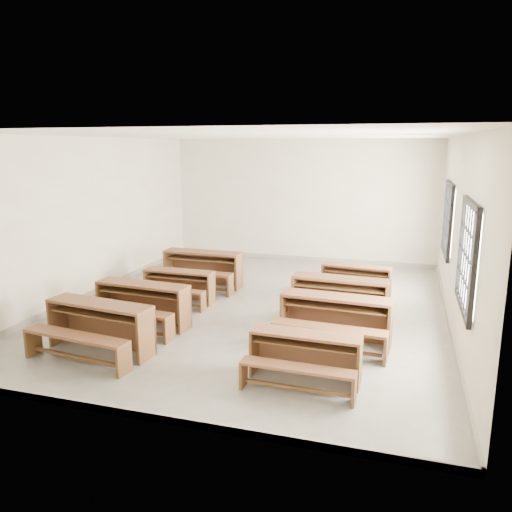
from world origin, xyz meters
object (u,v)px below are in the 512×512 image
(desk_set_2, at_px, (178,284))
(desk_set_6, at_px, (339,296))
(desk_set_3, at_px, (202,266))
(desk_set_5, at_px, (335,317))
(desk_set_0, at_px, (98,324))
(desk_set_7, at_px, (356,278))
(desk_set_4, at_px, (304,354))
(desk_set_1, at_px, (141,302))

(desk_set_2, bearing_deg, desk_set_6, -2.11)
(desk_set_3, bearing_deg, desk_set_2, -89.55)
(desk_set_6, bearing_deg, desk_set_5, -82.52)
(desk_set_0, distance_m, desk_set_7, 5.25)
(desk_set_4, xyz_separation_m, desk_set_7, (0.25, 4.07, -0.01))
(desk_set_2, xyz_separation_m, desk_set_6, (3.17, -0.13, 0.07))
(desk_set_3, bearing_deg, desk_set_4, -50.33)
(desk_set_4, distance_m, desk_set_5, 1.39)
(desk_set_0, height_order, desk_set_7, desk_set_0)
(desk_set_5, relative_size, desk_set_6, 1.00)
(desk_set_1, xyz_separation_m, desk_set_2, (0.01, 1.42, -0.06))
(desk_set_1, distance_m, desk_set_2, 1.42)
(desk_set_2, bearing_deg, desk_set_4, -40.54)
(desk_set_0, distance_m, desk_set_2, 2.60)
(desk_set_1, xyz_separation_m, desk_set_7, (3.31, 2.85, -0.07))
(desk_set_4, bearing_deg, desk_set_2, 140.92)
(desk_set_2, height_order, desk_set_6, desk_set_6)
(desk_set_1, height_order, desk_set_4, desk_set_1)
(desk_set_0, relative_size, desk_set_2, 1.26)
(desk_set_4, height_order, desk_set_6, desk_set_6)
(desk_set_3, height_order, desk_set_6, desk_set_3)
(desk_set_7, bearing_deg, desk_set_6, -88.30)
(desk_set_1, distance_m, desk_set_6, 3.43)
(desk_set_0, relative_size, desk_set_6, 1.03)
(desk_set_5, bearing_deg, desk_set_4, -94.95)
(desk_set_7, bearing_deg, desk_set_4, -86.94)
(desk_set_5, relative_size, desk_set_7, 1.18)
(desk_set_1, bearing_deg, desk_set_6, 26.29)
(desk_set_3, xyz_separation_m, desk_set_5, (3.24, -2.44, -0.01))
(desk_set_2, bearing_deg, desk_set_1, -90.04)
(desk_set_5, distance_m, desk_set_7, 2.70)
(desk_set_3, height_order, desk_set_7, desk_set_3)
(desk_set_4, relative_size, desk_set_6, 0.84)
(desk_set_2, relative_size, desk_set_6, 0.81)
(desk_set_5, bearing_deg, desk_set_3, 146.33)
(desk_set_3, bearing_deg, desk_set_6, -21.40)
(desk_set_1, relative_size, desk_set_3, 0.98)
(desk_set_3, distance_m, desk_set_7, 3.30)
(desk_set_1, bearing_deg, desk_set_4, -17.47)
(desk_set_1, height_order, desk_set_5, desk_set_5)
(desk_set_7, bearing_deg, desk_set_3, -169.05)
(desk_set_0, relative_size, desk_set_1, 1.04)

